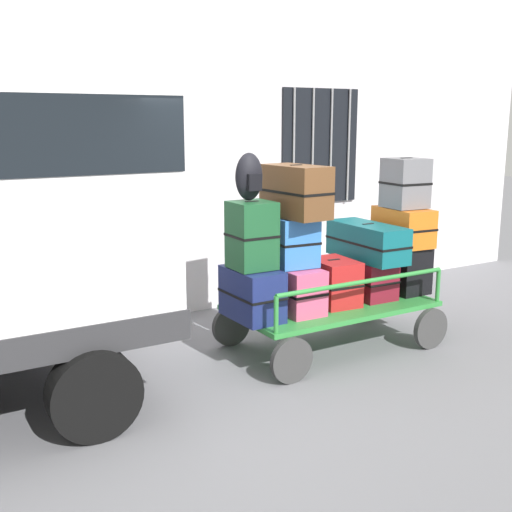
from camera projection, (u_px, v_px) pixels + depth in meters
ground_plane at (257, 371)px, 6.04m from camera, size 40.00×40.00×0.00m
building_wall at (160, 107)px, 7.37m from camera, size 12.00×0.37×5.00m
luggage_cart at (331, 311)px, 6.61m from camera, size 2.18×1.20×0.48m
cart_railing at (332, 275)px, 6.53m from camera, size 2.06×1.07×0.36m
suitcase_left_bottom at (252, 294)px, 6.04m from camera, size 0.41×0.66×0.49m
suitcase_left_middle at (252, 235)px, 5.92m from camera, size 0.39×0.40×0.64m
suitcase_midleft_bottom at (291, 288)px, 6.32m from camera, size 0.40×0.79×0.46m
suitcase_midleft_middle at (292, 241)px, 6.23m from camera, size 0.45×0.50×0.49m
suitcase_midleft_top at (296, 191)px, 6.07m from camera, size 0.41×0.75×0.50m
suitcase_center_bottom at (333, 282)px, 6.52m from camera, size 0.44×0.58×0.47m
suitcase_midright_bottom at (368, 278)px, 6.78m from camera, size 0.41×0.60×0.41m
suitcase_midright_middle at (367, 242)px, 6.73m from camera, size 0.42×0.98×0.38m
suitcase_right_bottom at (399, 268)px, 7.04m from camera, size 0.40×0.66×0.52m
suitcase_right_middle at (403, 226)px, 6.92m from camera, size 0.45×0.71×0.41m
suitcase_right_top at (405, 183)px, 6.82m from camera, size 0.44×0.44×0.54m
backpack at (249, 177)px, 5.83m from camera, size 0.27×0.22×0.44m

